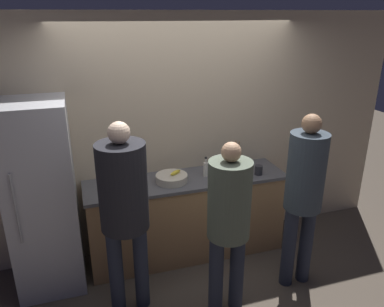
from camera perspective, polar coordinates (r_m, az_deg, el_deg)
The scene contains 11 objects.
ground_plane at distance 4.20m, azimuth 0.59°, elevation -17.13°, with size 14.00×14.00×0.00m, color #4C4238.
wall_back at distance 4.12m, azimuth -2.08°, elevation 2.66°, with size 5.20×0.06×2.60m.
counter at distance 4.21m, azimuth -0.85°, elevation -9.42°, with size 2.15×0.61×0.92m.
refrigerator at distance 3.82m, azimuth -21.78°, elevation -6.36°, with size 0.61×0.69×1.87m.
person_left at distance 3.19m, azimuth -10.35°, elevation -7.13°, with size 0.41×0.41×1.79m.
person_center at distance 3.20m, azimuth 5.63°, elevation -9.32°, with size 0.36×0.36×1.63m.
person_right at distance 3.63m, azimuth 16.72°, elevation -5.05°, with size 0.35×0.35×1.76m.
fruit_bowl at distance 3.90m, azimuth -3.11°, elevation -3.76°, with size 0.33×0.33×0.12m.
utensil_crock at distance 4.28m, azimuth 6.80°, elevation -1.05°, with size 0.10×0.10×0.31m.
bottle_clear at distance 4.01m, azimuth 2.12°, elevation -2.31°, with size 0.05×0.05×0.22m.
cup_black at distance 4.12m, azimuth 10.12°, elevation -2.49°, with size 0.09×0.09×0.10m.
Camera 1 is at (-1.04, -3.15, 2.58)m, focal length 35.00 mm.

